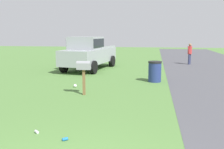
# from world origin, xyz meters

# --- Properties ---
(mailbox) EXTENTS (0.22, 0.52, 1.28)m
(mailbox) POSITION_xyz_m (6.31, 1.33, 1.03)
(mailbox) COLOR brown
(mailbox) RESTS_ON ground
(pickup_truck) EXTENTS (5.44, 2.74, 2.09)m
(pickup_truck) POSITION_xyz_m (12.89, 2.88, 1.10)
(pickup_truck) COLOR #93999E
(pickup_truck) RESTS_ON ground
(trash_bin) EXTENTS (0.64, 0.64, 0.99)m
(trash_bin) POSITION_xyz_m (9.39, -1.29, 0.50)
(trash_bin) COLOR navy
(trash_bin) RESTS_ON ground
(pedestrian) EXTENTS (0.43, 0.38, 1.56)m
(pedestrian) POSITION_xyz_m (16.81, -3.83, 0.90)
(pedestrian) COLOR #2D3351
(pedestrian) RESTS_ON ground
(litter_bag_far_scatter) EXTENTS (0.14, 0.14, 0.14)m
(litter_bag_far_scatter) POSITION_xyz_m (7.53, 2.07, 0.07)
(litter_bag_far_scatter) COLOR silver
(litter_bag_far_scatter) RESTS_ON ground
(litter_can_near_hydrant) EXTENTS (0.13, 0.13, 0.07)m
(litter_can_near_hydrant) POSITION_xyz_m (2.23, 0.60, 0.03)
(litter_can_near_hydrant) COLOR blue
(litter_can_near_hydrant) RESTS_ON ground
(litter_can_midfield_b) EXTENTS (0.13, 0.13, 0.07)m
(litter_can_midfield_b) POSITION_xyz_m (2.51, 1.39, 0.03)
(litter_can_midfield_b) COLOR silver
(litter_can_midfield_b) RESTS_ON ground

